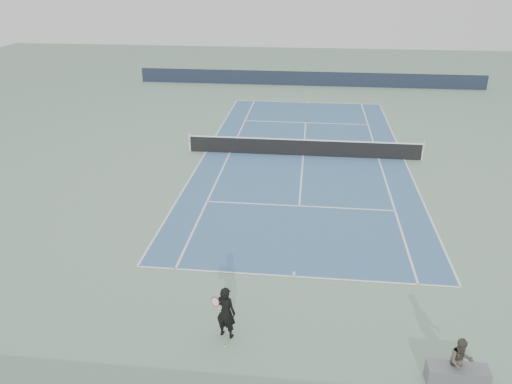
# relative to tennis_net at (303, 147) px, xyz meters

# --- Properties ---
(ground) EXTENTS (80.00, 80.00, 0.00)m
(ground) POSITION_rel_tennis_net_xyz_m (0.00, 0.00, -0.50)
(ground) COLOR gray
(court_surface) EXTENTS (10.97, 23.77, 0.01)m
(court_surface) POSITION_rel_tennis_net_xyz_m (0.00, 0.00, -0.50)
(court_surface) COLOR #3B648D
(court_surface) RESTS_ON ground
(tennis_net) EXTENTS (12.90, 0.10, 1.07)m
(tennis_net) POSITION_rel_tennis_net_xyz_m (0.00, 0.00, 0.00)
(tennis_net) COLOR silver
(tennis_net) RESTS_ON ground
(windscreen_far) EXTENTS (30.00, 0.25, 1.20)m
(windscreen_far) POSITION_rel_tennis_net_xyz_m (0.00, 17.88, 0.10)
(windscreen_far) COLOR black
(windscreen_far) RESTS_ON ground
(tennis_player) EXTENTS (0.81, 0.60, 1.63)m
(tennis_player) POSITION_rel_tennis_net_xyz_m (-1.79, -15.03, 0.31)
(tennis_player) COLOR black
(tennis_player) RESTS_ON ground
(tennis_ball) EXTENTS (0.06, 0.06, 0.06)m
(tennis_ball) POSITION_rel_tennis_net_xyz_m (-1.75, -15.53, -0.47)
(tennis_ball) COLOR yellow
(tennis_ball) RESTS_ON ground
(spectator_bench) EXTENTS (1.54, 0.58, 1.33)m
(spectator_bench) POSITION_rel_tennis_net_xyz_m (4.29, -16.11, -0.03)
(spectator_bench) COLOR slate
(spectator_bench) RESTS_ON ground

